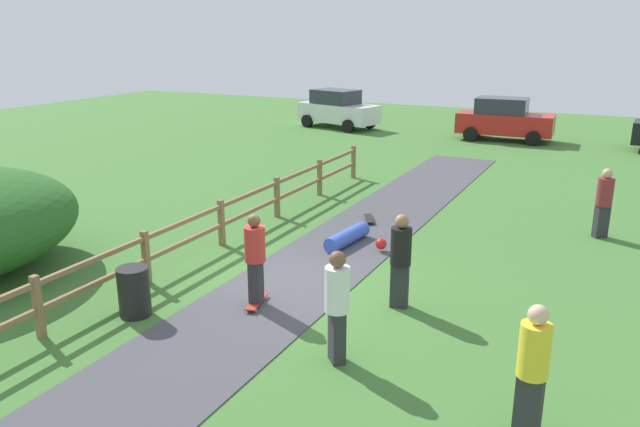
% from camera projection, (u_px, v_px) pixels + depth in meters
% --- Properties ---
extents(ground_plane, '(60.00, 60.00, 0.00)m').
position_uv_depth(ground_plane, '(292.00, 283.00, 12.53)').
color(ground_plane, '#427533').
extents(asphalt_path, '(2.40, 28.00, 0.02)m').
position_uv_depth(asphalt_path, '(292.00, 283.00, 12.53)').
color(asphalt_path, '#47474C').
rests_on(asphalt_path, ground_plane).
extents(wooden_fence, '(0.12, 18.12, 1.10)m').
position_uv_depth(wooden_fence, '(186.00, 234.00, 13.45)').
color(wooden_fence, olive).
rests_on(wooden_fence, ground_plane).
extents(trash_bin, '(0.56, 0.56, 0.90)m').
position_uv_depth(trash_bin, '(134.00, 292.00, 11.02)').
color(trash_bin, black).
rests_on(trash_bin, ground_plane).
extents(skater_riding, '(0.46, 0.82, 1.74)m').
position_uv_depth(skater_riding, '(255.00, 255.00, 11.24)').
color(skater_riding, '#B23326').
rests_on(skater_riding, asphalt_path).
extents(skater_fallen, '(1.28, 1.58, 0.36)m').
position_uv_depth(skater_fallen, '(350.00, 237.00, 14.65)').
color(skater_fallen, blue).
rests_on(skater_fallen, asphalt_path).
extents(skateboard_loose, '(0.56, 0.80, 0.08)m').
position_uv_depth(skateboard_loose, '(369.00, 218.00, 16.49)').
color(skateboard_loose, black).
rests_on(skateboard_loose, asphalt_path).
extents(bystander_black, '(0.44, 0.44, 1.77)m').
position_uv_depth(bystander_black, '(401.00, 257.00, 11.21)').
color(bystander_black, '#2D2D33').
rests_on(bystander_black, ground_plane).
extents(bystander_maroon, '(0.53, 0.53, 1.72)m').
position_uv_depth(bystander_maroon, '(604.00, 200.00, 15.02)').
color(bystander_maroon, '#2D2D33').
rests_on(bystander_maroon, ground_plane).
extents(bystander_yellow, '(0.42, 0.42, 1.78)m').
position_uv_depth(bystander_yellow, '(533.00, 365.00, 7.60)').
color(bystander_yellow, '#2D2D33').
rests_on(bystander_yellow, ground_plane).
extents(bystander_white, '(0.54, 0.54, 1.80)m').
position_uv_depth(bystander_white, '(337.00, 302.00, 9.33)').
color(bystander_white, '#2D2D33').
rests_on(bystander_white, ground_plane).
extents(parked_car_white, '(4.49, 2.76, 1.92)m').
position_uv_depth(parked_car_white, '(338.00, 109.00, 31.77)').
color(parked_car_white, silver).
rests_on(parked_car_white, ground_plane).
extents(parked_car_red, '(4.26, 2.13, 1.92)m').
position_uv_depth(parked_car_red, '(504.00, 119.00, 28.19)').
color(parked_car_red, red).
rests_on(parked_car_red, ground_plane).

